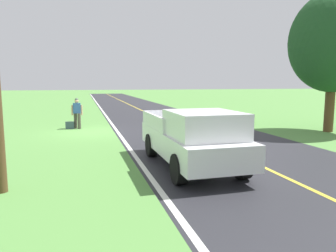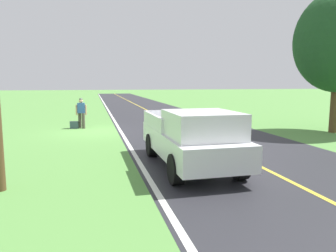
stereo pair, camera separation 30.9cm
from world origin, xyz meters
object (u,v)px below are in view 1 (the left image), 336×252
hitchhiker_walking (77,111)px  tree_far_side_near (334,42)px  pickup_truck_passing (193,137)px  suitcase_carried (70,125)px

hitchhiker_walking → tree_far_side_near: size_ratio=0.24×
hitchhiker_walking → pickup_truck_passing: 10.36m
tree_far_side_near → pickup_truck_passing: bearing=28.0°
suitcase_carried → pickup_truck_passing: pickup_truck_passing is taller
hitchhiker_walking → pickup_truck_passing: size_ratio=0.32×
suitcase_carried → tree_far_side_near: bearing=74.2°
pickup_truck_passing → tree_far_side_near: size_ratio=0.74×
pickup_truck_passing → suitcase_carried: bearing=-67.6°
suitcase_carried → pickup_truck_passing: (-3.99, 9.67, 0.76)m
suitcase_carried → pickup_truck_passing: size_ratio=0.08×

